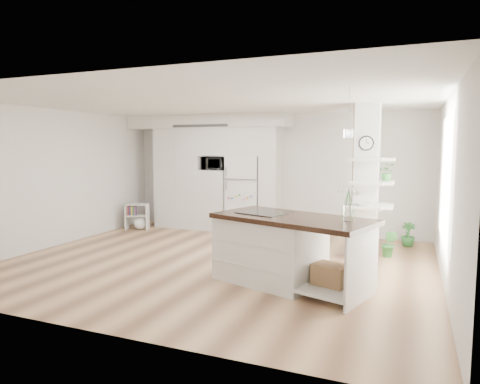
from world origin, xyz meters
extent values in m
cube|color=tan|center=(0.00, 0.00, 0.00)|extent=(7.00, 6.00, 0.01)
cube|color=white|center=(0.00, 0.00, 2.70)|extent=(7.00, 6.00, 0.04)
cube|color=silver|center=(0.00, 3.00, 1.35)|extent=(7.00, 0.04, 2.70)
cube|color=silver|center=(0.00, -3.00, 1.35)|extent=(7.00, 0.04, 2.70)
cube|color=silver|center=(-3.50, 0.00, 1.35)|extent=(0.04, 6.00, 2.70)
cube|color=silver|center=(3.50, 0.00, 1.35)|extent=(0.04, 6.00, 2.70)
cube|color=silver|center=(-2.20, 2.67, 1.20)|extent=(1.20, 0.65, 2.40)
cube|color=silver|center=(-1.27, 2.67, 0.71)|extent=(0.65, 0.65, 1.42)
cube|color=silver|center=(-1.27, 2.67, 2.08)|extent=(0.65, 0.65, 0.65)
cube|color=silver|center=(-0.53, 2.67, 2.08)|extent=(0.85, 0.65, 0.65)
cube|color=silver|center=(0.10, 2.67, 1.20)|extent=(0.40, 0.65, 2.40)
cube|color=silver|center=(-1.50, 2.65, 2.55)|extent=(4.00, 0.70, 0.30)
cube|color=#262626|center=(-1.50, 2.31, 2.44)|extent=(1.40, 0.04, 0.06)
cube|color=white|center=(-0.53, 2.68, 0.88)|extent=(0.78, 0.66, 1.75)
cube|color=#B2B2B7|center=(-0.53, 2.34, 1.24)|extent=(0.78, 0.01, 0.03)
cube|color=silver|center=(2.30, 1.20, 1.35)|extent=(0.40, 0.40, 2.70)
cube|color=tan|center=(2.09, 1.20, 1.35)|extent=(0.02, 0.40, 2.70)
cube|color=tan|center=(2.30, 1.41, 1.35)|extent=(0.40, 0.02, 2.70)
cylinder|color=black|center=(2.30, 0.99, 2.02)|extent=(0.25, 0.03, 0.25)
cylinder|color=white|center=(2.30, 0.98, 2.02)|extent=(0.21, 0.01, 0.21)
plane|color=white|center=(3.48, 0.30, 1.50)|extent=(0.00, 2.40, 2.40)
cylinder|color=white|center=(1.70, 0.15, 2.12)|extent=(0.12, 0.12, 0.10)
cube|color=silver|center=(1.15, -0.62, 0.46)|extent=(1.65, 1.33, 0.93)
cube|color=silver|center=(2.15, -0.94, 0.12)|extent=(1.02, 1.13, 0.04)
cube|color=silver|center=(2.50, -1.05, 0.46)|extent=(0.31, 0.90, 0.93)
cube|color=black|center=(1.51, -0.74, 0.96)|extent=(2.42, 1.67, 0.07)
cube|color=black|center=(1.04, -0.59, 1.00)|extent=(0.80, 0.73, 0.01)
cube|color=#8E6744|center=(2.09, -0.92, 0.28)|extent=(0.52, 0.45, 0.28)
cylinder|color=white|center=(2.28, -0.87, 1.10)|extent=(0.12, 0.12, 0.22)
cube|color=silver|center=(-3.23, 1.83, 0.31)|extent=(0.14, 0.29, 0.62)
cube|color=silver|center=(-2.77, 2.02, 0.31)|extent=(0.14, 0.29, 0.62)
cube|color=silver|center=(-3.00, 1.93, 0.60)|extent=(0.59, 0.47, 0.03)
cube|color=silver|center=(-3.00, 1.93, 0.33)|extent=(0.57, 0.46, 0.03)
sphere|color=white|center=(-2.93, 1.95, 0.15)|extent=(0.30, 0.30, 0.30)
imported|color=#327D35|center=(2.70, 1.45, 0.25)|extent=(0.32, 0.28, 0.50)
imported|color=#327D35|center=(3.00, 2.50, 0.23)|extent=(0.28, 0.28, 0.47)
imported|color=#2D2D2D|center=(-1.27, 2.62, 1.57)|extent=(0.54, 0.37, 0.30)
imported|color=#327D35|center=(2.63, 1.30, 1.52)|extent=(0.27, 0.23, 0.30)
imported|color=white|center=(2.30, 0.90, 1.00)|extent=(0.22, 0.22, 0.05)
camera|label=1|loc=(3.04, -6.45, 1.95)|focal=32.00mm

